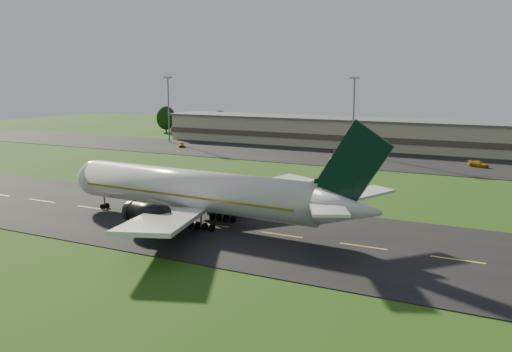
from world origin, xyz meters
The scene contains 12 objects.
ground centered at (0.00, 0.00, 0.00)m, with size 360.00×360.00×0.00m, color #1E4A12.
taxiway centered at (0.00, 0.00, 0.05)m, with size 220.00×30.00×0.10m, color black.
apron centered at (0.00, 72.00, 0.05)m, with size 260.00×30.00×0.10m, color black.
airliner centered at (9.30, -0.04, 4.66)m, with size 51.30×42.14×15.57m.
terminal centered at (6.40, 96.18, 3.99)m, with size 145.00×16.00×8.40m.
light_mast_west centered at (-55.00, 80.00, 12.74)m, with size 2.40×1.20×20.35m.
light_mast_centre centered at (5.00, 80.00, 12.74)m, with size 2.40×1.20×20.35m.
tree_line centered at (37.85, 105.74, 5.01)m, with size 201.47×9.61×9.97m.
service_vehicle_a centered at (-44.37, 71.43, 0.80)m, with size 1.66×4.13×1.41m, color orange.
service_vehicle_b centered at (2.80, 77.04, 0.73)m, with size 1.33×3.81×1.25m, color maroon.
service_vehicle_c centered at (5.32, 66.87, 0.69)m, with size 1.96×4.25×1.18m, color silver.
service_vehicle_d centered at (37.51, 72.28, 0.78)m, with size 1.90×4.69×1.36m, color orange.
Camera 1 is at (52.71, -65.08, 20.48)m, focal length 40.00 mm.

